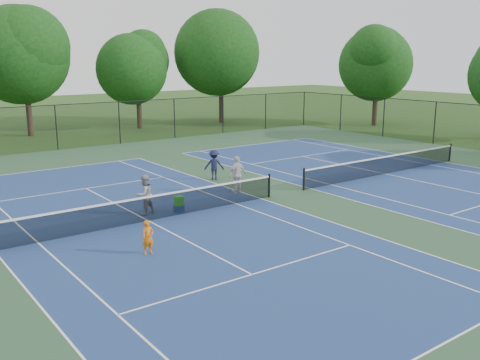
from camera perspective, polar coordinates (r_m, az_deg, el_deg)
ground at (r=24.49m, az=5.00°, el=-1.47°), size 140.00×140.00×0.00m
court_pad at (r=24.49m, az=5.00°, el=-1.46°), size 36.00×36.00×0.01m
tennis_court_left at (r=20.64m, az=-9.73°, el=-4.09°), size 12.00×23.83×1.07m
tennis_court_right at (r=29.48m, az=15.24°, el=0.79°), size 12.00×23.83×1.07m
perimeter_fence at (r=24.14m, az=5.07°, el=2.21°), size 36.08×36.08×3.02m
tree_back_b at (r=45.24m, az=-22.10°, el=12.71°), size 7.60×7.60×10.03m
tree_back_c at (r=47.48m, az=-10.90°, el=12.03°), size 6.00×6.00×8.40m
tree_back_d at (r=50.67m, az=-2.06°, el=13.82°), size 7.80×7.80×10.37m
tree_side_e at (r=50.10m, az=14.46°, el=12.28°), size 6.60×6.60×8.87m
child_player at (r=17.16m, az=-9.79°, el=-6.06°), size 0.41×0.27×1.10m
instructor at (r=21.36m, az=-10.15°, el=-1.55°), size 0.91×0.78×1.61m
bystander_a at (r=24.44m, az=-0.30°, el=0.61°), size 1.04×0.53×1.71m
bystander_b at (r=27.04m, az=-2.78°, el=1.62°), size 1.14×1.02×1.54m
ball_crate at (r=21.68m, az=-6.52°, el=-3.05°), size 0.40×0.31×0.27m
ball_hopper at (r=21.59m, az=-6.54°, el=-2.21°), size 0.37×0.30×0.38m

